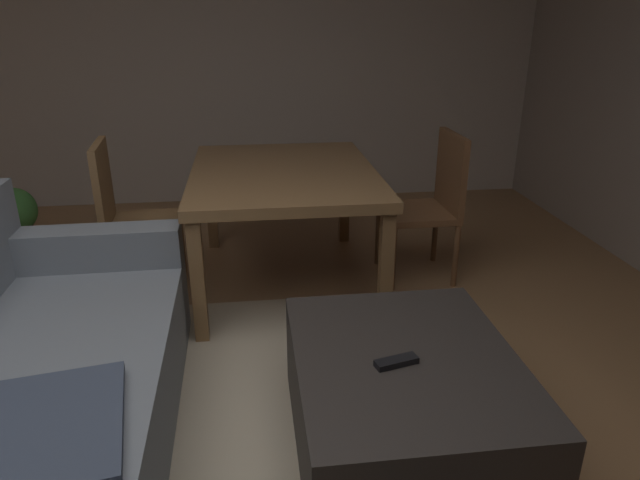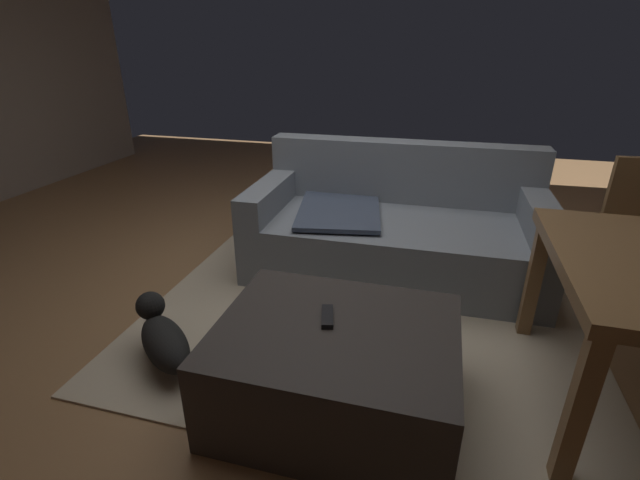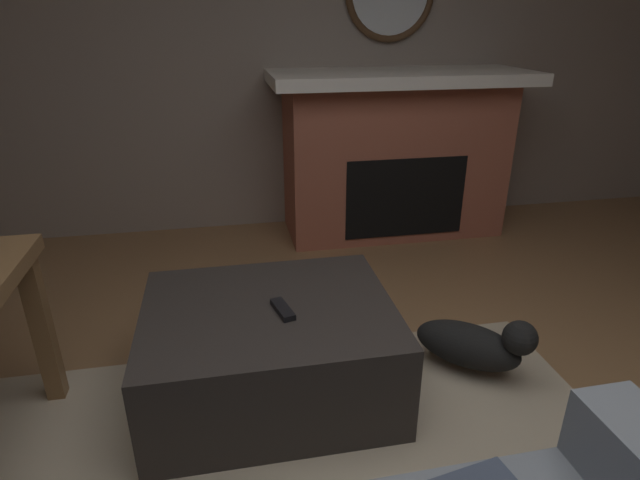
{
  "view_description": "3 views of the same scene",
  "coord_description": "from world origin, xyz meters",
  "views": [
    {
      "loc": [
        -1.39,
        -0.37,
        1.61
      ],
      "look_at": [
        0.3,
        -0.58,
        0.93
      ],
      "focal_mm": 31.85,
      "sensor_mm": 36.0,
      "label": 1
    },
    {
      "loc": [
        0.68,
        -2.44,
        1.54
      ],
      "look_at": [
        0.32,
        -1.1,
        0.91
      ],
      "focal_mm": 25.02,
      "sensor_mm": 36.0,
      "label": 2
    },
    {
      "loc": [
        0.48,
        0.91,
        1.52
      ],
      "look_at": [
        0.06,
        -1.27,
        0.55
      ],
      "focal_mm": 29.0,
      "sensor_mm": 36.0,
      "label": 3
    }
  ],
  "objects": [
    {
      "name": "wall_back_fireplace_side",
      "position": [
        0.0,
        -2.99,
        1.4
      ],
      "size": [
        7.93,
        0.12,
        2.8
      ],
      "primitive_type": "cube",
      "color": "gray",
      "rests_on": "ground"
    },
    {
      "name": "fireplace",
      "position": [
        -0.76,
        -2.62,
        0.59
      ],
      "size": [
        1.8,
        0.76,
        1.17
      ],
      "color": "#9E5642",
      "rests_on": "ground"
    },
    {
      "name": "ottoman_coffee_table",
      "position": [
        0.34,
        -0.91,
        0.22
      ],
      "size": [
        1.02,
        0.82,
        0.43
      ],
      "primitive_type": "cube",
      "color": "#2D2826",
      "rests_on": "ground"
    },
    {
      "name": "tv_remote",
      "position": [
        0.29,
        -0.86,
        0.44
      ],
      "size": [
        0.09,
        0.17,
        0.02
      ],
      "primitive_type": "cube",
      "rotation": [
        0.0,
        0.0,
        0.25
      ],
      "color": "black",
      "rests_on": "ottoman_coffee_table"
    },
    {
      "name": "small_dog",
      "position": [
        -0.57,
        -0.86,
        0.17
      ],
      "size": [
        0.49,
        0.46,
        0.28
      ],
      "color": "black",
      "rests_on": "ground"
    }
  ]
}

